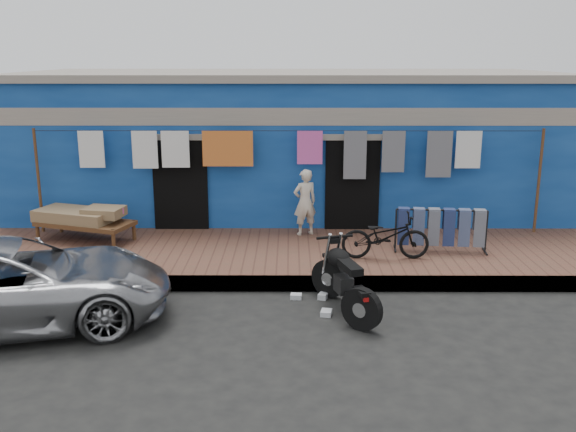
# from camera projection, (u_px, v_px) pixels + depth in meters

# --- Properties ---
(ground) EXTENTS (80.00, 80.00, 0.00)m
(ground) POSITION_uv_depth(u_px,v_px,m) (288.00, 330.00, 9.00)
(ground) COLOR black
(ground) RESTS_ON ground
(sidewalk) EXTENTS (28.00, 3.00, 0.25)m
(sidewalk) POSITION_uv_depth(u_px,v_px,m) (288.00, 256.00, 11.87)
(sidewalk) COLOR brown
(sidewalk) RESTS_ON ground
(curb) EXTENTS (28.00, 0.10, 0.25)m
(curb) POSITION_uv_depth(u_px,v_px,m) (288.00, 284.00, 10.47)
(curb) COLOR gray
(curb) RESTS_ON ground
(building) EXTENTS (12.20, 5.20, 3.36)m
(building) POSITION_uv_depth(u_px,v_px,m) (289.00, 143.00, 15.35)
(building) COLOR navy
(building) RESTS_ON ground
(clothesline) EXTENTS (10.06, 0.06, 2.10)m
(clothesline) POSITION_uv_depth(u_px,v_px,m) (288.00, 155.00, 12.67)
(clothesline) COLOR brown
(clothesline) RESTS_ON sidewalk
(car) EXTENTS (4.94, 3.22, 1.28)m
(car) POSITION_uv_depth(u_px,v_px,m) (9.00, 283.00, 9.01)
(car) COLOR #A8A8AD
(car) RESTS_ON ground
(seated_person) EXTENTS (0.56, 0.47, 1.33)m
(seated_person) POSITION_uv_depth(u_px,v_px,m) (305.00, 202.00, 12.69)
(seated_person) COLOR beige
(seated_person) RESTS_ON sidewalk
(bicycle) EXTENTS (1.53, 0.55, 0.99)m
(bicycle) POSITION_uv_depth(u_px,v_px,m) (386.00, 231.00, 11.24)
(bicycle) COLOR black
(bicycle) RESTS_ON sidewalk
(motorcycle) EXTENTS (1.49, 1.97, 1.07)m
(motorcycle) POSITION_uv_depth(u_px,v_px,m) (345.00, 279.00, 9.50)
(motorcycle) COLOR black
(motorcycle) RESTS_ON ground
(charpoy) EXTENTS (2.49, 2.09, 0.65)m
(charpoy) POSITION_uv_depth(u_px,v_px,m) (85.00, 224.00, 12.36)
(charpoy) COLOR brown
(charpoy) RESTS_ON sidewalk
(jeans_rack) EXTENTS (1.78, 0.68, 0.82)m
(jeans_rack) POSITION_uv_depth(u_px,v_px,m) (441.00, 229.00, 11.69)
(jeans_rack) COLOR black
(jeans_rack) RESTS_ON sidewalk
(litter_a) EXTENTS (0.19, 0.15, 0.08)m
(litter_a) POSITION_uv_depth(u_px,v_px,m) (296.00, 296.00, 10.15)
(litter_a) COLOR silver
(litter_a) RESTS_ON ground
(litter_b) EXTENTS (0.18, 0.21, 0.09)m
(litter_b) POSITION_uv_depth(u_px,v_px,m) (323.00, 296.00, 10.15)
(litter_b) COLOR silver
(litter_b) RESTS_ON ground
(litter_c) EXTENTS (0.19, 0.22, 0.08)m
(litter_c) POSITION_uv_depth(u_px,v_px,m) (326.00, 313.00, 9.51)
(litter_c) COLOR silver
(litter_c) RESTS_ON ground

